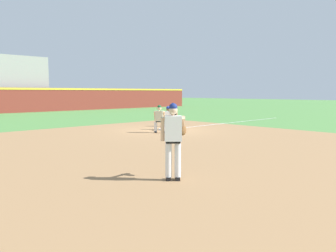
% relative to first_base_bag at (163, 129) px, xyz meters
% --- Properties ---
extents(ground_plane, '(160.00, 160.00, 0.00)m').
position_rel_first_base_bag_xyz_m(ground_plane, '(0.00, 0.00, -0.04)').
color(ground_plane, '#518942').
extents(infield_dirt_patch, '(18.00, 18.00, 0.01)m').
position_rel_first_base_bag_xyz_m(infield_dirt_patch, '(-3.47, -3.95, -0.04)').
color(infield_dirt_patch, '#9E754C').
rests_on(infield_dirt_patch, ground).
extents(foul_line_stripe, '(12.78, 0.10, 0.00)m').
position_rel_first_base_bag_xyz_m(foul_line_stripe, '(6.39, 0.00, -0.04)').
color(foul_line_stripe, white).
rests_on(foul_line_stripe, ground).
extents(first_base_bag, '(0.38, 0.38, 0.09)m').
position_rel_first_base_bag_xyz_m(first_base_bag, '(0.00, 0.00, 0.00)').
color(first_base_bag, white).
rests_on(first_base_bag, ground).
extents(baseball, '(0.07, 0.07, 0.07)m').
position_rel_first_base_bag_xyz_m(baseball, '(-2.85, -3.37, -0.01)').
color(baseball, white).
rests_on(baseball, ground).
extents(pitcher, '(0.85, 0.54, 1.86)m').
position_rel_first_base_bag_xyz_m(pitcher, '(-6.90, -7.89, 1.01)').
color(pitcher, black).
rests_on(pitcher, ground).
extents(first_baseman, '(0.71, 1.09, 1.34)m').
position_rel_first_base_bag_xyz_m(first_baseman, '(0.34, -0.09, 0.69)').
color(first_baseman, black).
rests_on(first_baseman, ground).
extents(baserunner, '(0.66, 0.68, 1.46)m').
position_rel_first_base_bag_xyz_m(baserunner, '(-0.97, -0.78, 0.75)').
color(baserunner, black).
rests_on(baserunner, ground).
extents(umpire, '(0.67, 0.67, 1.46)m').
position_rel_first_base_bag_xyz_m(umpire, '(1.78, 1.04, 0.75)').
color(umpire, black).
rests_on(umpire, ground).
extents(outfield_wall, '(48.00, 0.54, 2.60)m').
position_rel_first_base_bag_xyz_m(outfield_wall, '(0.00, 22.00, 1.35)').
color(outfield_wall, maroon).
rests_on(outfield_wall, ground).
extents(stadium_seating_block, '(7.01, 5.90, 6.00)m').
position_rel_first_base_bag_xyz_m(stadium_seating_block, '(0.00, 25.75, 2.98)').
color(stadium_seating_block, gray).
rests_on(stadium_seating_block, ground).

